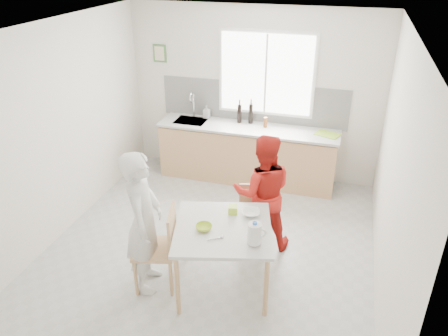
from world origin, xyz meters
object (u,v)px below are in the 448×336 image
at_px(dining_table, 223,234).
at_px(chair_far, 253,213).
at_px(bowl_green, 204,227).
at_px(bowl_white, 251,213).
at_px(chair_left, 161,245).
at_px(wine_bottle_b, 239,113).
at_px(person_white, 144,223).
at_px(person_red, 263,193).
at_px(milk_jug, 255,233).
at_px(wine_bottle_a, 251,114).

height_order(dining_table, chair_far, chair_far).
height_order(bowl_green, bowl_white, bowl_green).
relative_size(dining_table, chair_left, 1.28).
bearing_deg(bowl_white, wine_bottle_b, 107.65).
bearing_deg(bowl_white, person_white, -153.00).
distance_m(person_red, milk_jug, 1.09).
bearing_deg(wine_bottle_b, chair_left, -92.60).
xyz_separation_m(person_white, person_red, (1.06, 1.09, -0.07)).
height_order(bowl_white, wine_bottle_b, wine_bottle_b).
bearing_deg(person_red, person_white, 31.14).
bearing_deg(person_white, dining_table, -90.00).
bearing_deg(chair_far, person_red, -13.69).
distance_m(chair_far, person_red, 0.33).
distance_m(dining_table, chair_far, 0.92).
relative_size(milk_jug, wine_bottle_b, 0.81).
bearing_deg(person_red, wine_bottle_b, -81.57).
xyz_separation_m(dining_table, wine_bottle_b, (-0.52, 2.68, 0.37)).
relative_size(bowl_white, milk_jug, 0.82).
relative_size(dining_table, person_red, 0.82).
distance_m(bowl_white, wine_bottle_b, 2.49).
bearing_deg(chair_far, wine_bottle_b, 95.37).
bearing_deg(chair_far, wine_bottle_a, 90.03).
height_order(bowl_green, wine_bottle_b, wine_bottle_b).
xyz_separation_m(chair_far, milk_jug, (0.25, -1.06, 0.47)).
bearing_deg(person_red, bowl_white, 73.57).
xyz_separation_m(person_red, wine_bottle_a, (-0.59, 1.83, 0.32)).
height_order(dining_table, wine_bottle_b, wine_bottle_b).
distance_m(dining_table, bowl_green, 0.23).
bearing_deg(dining_table, milk_jug, -26.32).
height_order(dining_table, person_white, person_white).
height_order(chair_left, person_red, person_red).
relative_size(dining_table, wine_bottle_b, 4.15).
bearing_deg(person_red, chair_far, -13.69).
height_order(person_white, bowl_white, person_white).
height_order(bowl_white, wine_bottle_a, wine_bottle_a).
height_order(chair_left, bowl_green, chair_left).
relative_size(bowl_green, milk_jug, 0.72).
xyz_separation_m(dining_table, bowl_green, (-0.18, -0.10, 0.11)).
xyz_separation_m(person_white, wine_bottle_b, (0.29, 2.89, 0.24)).
bearing_deg(person_white, bowl_white, -77.64).
bearing_deg(milk_jug, wine_bottle_a, 89.51).
xyz_separation_m(bowl_white, wine_bottle_a, (-0.57, 2.38, 0.27)).
relative_size(dining_table, person_white, 0.75).
bearing_deg(milk_jug, wine_bottle_b, 92.92).
xyz_separation_m(chair_left, person_red, (0.90, 1.05, 0.22)).
distance_m(dining_table, chair_left, 0.70).
bearing_deg(chair_left, wine_bottle_b, 162.76).
bearing_deg(bowl_white, wine_bottle_a, 103.50).
height_order(chair_left, person_white, person_white).
relative_size(milk_jug, wine_bottle_a, 0.76).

